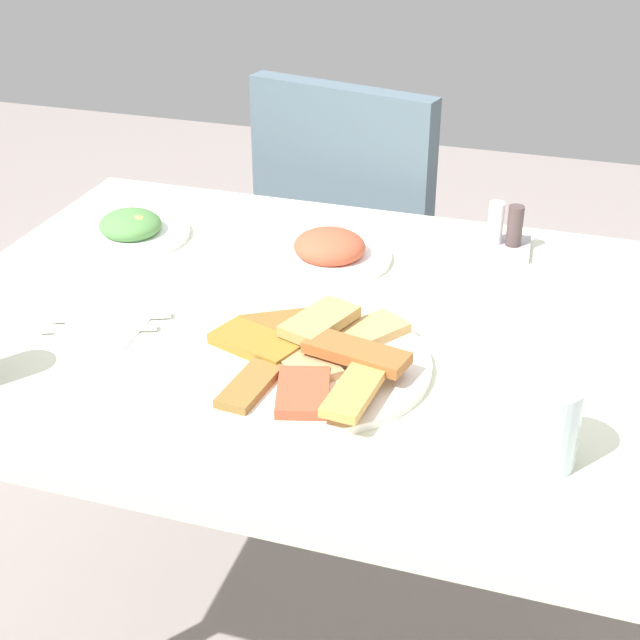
{
  "coord_description": "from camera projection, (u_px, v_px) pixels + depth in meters",
  "views": [
    {
      "loc": [
        0.35,
        -1.13,
        1.4
      ],
      "look_at": [
        0.01,
        -0.05,
        0.76
      ],
      "focal_mm": 52.27,
      "sensor_mm": 36.0,
      "label": 1
    }
  ],
  "objects": [
    {
      "name": "paper_napkin",
      "position": [
        105.0,
        325.0,
        1.34
      ],
      "size": [
        0.12,
        0.12,
        0.0
      ],
      "primitive_type": "cube",
      "rotation": [
        0.0,
        0.0,
        0.05
      ],
      "color": "white",
      "rests_on": "dining_table"
    },
    {
      "name": "pide_platter",
      "position": [
        312.0,
        359.0,
        1.24
      ],
      "size": [
        0.32,
        0.32,
        0.05
      ],
      "color": "white",
      "rests_on": "dining_table"
    },
    {
      "name": "salad_plate_rice",
      "position": [
        330.0,
        250.0,
        1.53
      ],
      "size": [
        0.2,
        0.2,
        0.05
      ],
      "color": "white",
      "rests_on": "dining_table"
    },
    {
      "name": "spoon",
      "position": [
        111.0,
        317.0,
        1.36
      ],
      "size": [
        0.17,
        0.08,
        0.0
      ],
      "primitive_type": "cube",
      "rotation": [
        0.0,
        0.0,
        0.4
      ],
      "color": "silver",
      "rests_on": "paper_napkin"
    },
    {
      "name": "condiment_caddy",
      "position": [
        504.0,
        236.0,
        1.56
      ],
      "size": [
        0.1,
        0.1,
        0.08
      ],
      "color": "#B2B2B7",
      "rests_on": "dining_table"
    },
    {
      "name": "fork",
      "position": [
        99.0,
        328.0,
        1.33
      ],
      "size": [
        0.16,
        0.07,
        0.0
      ],
      "primitive_type": "cube",
      "rotation": [
        0.0,
        0.0,
        0.35
      ],
      "color": "silver",
      "rests_on": "paper_napkin"
    },
    {
      "name": "dining_chair",
      "position": [
        363.0,
        251.0,
        2.07
      ],
      "size": [
        0.5,
        0.5,
        0.91
      ],
      "color": "slate",
      "rests_on": "ground_plane"
    },
    {
      "name": "drinking_glass",
      "position": [
        544.0,
        423.0,
        1.04
      ],
      "size": [
        0.08,
        0.08,
        0.1
      ],
      "primitive_type": "cylinder",
      "color": "silver",
      "rests_on": "dining_table"
    },
    {
      "name": "salad_plate_greens",
      "position": [
        131.0,
        228.0,
        1.61
      ],
      "size": [
        0.2,
        0.2,
        0.05
      ],
      "color": "white",
      "rests_on": "dining_table"
    },
    {
      "name": "dining_table",
      "position": [
        325.0,
        366.0,
        1.39
      ],
      "size": [
        1.18,
        0.87,
        0.73
      ],
      "color": "silver",
      "rests_on": "ground_plane"
    }
  ]
}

